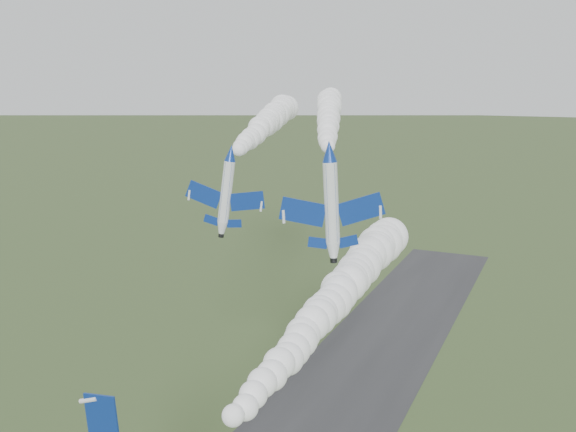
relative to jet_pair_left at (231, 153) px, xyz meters
name	(u,v)px	position (x,y,z in m)	size (l,w,h in m)	color
smoke_trail_jet_lead	(334,297)	(15.13, -3.48, -15.47)	(5.82, 57.39, 5.82)	white
jet_pair_left	(231,153)	(0.00, 0.00, 0.00)	(9.94, 11.61, 3.08)	white
smoke_trail_jet_pair_left	(268,122)	(-13.18, 37.74, 1.21)	(5.91, 75.29, 5.91)	white
jet_pair_right	(329,151)	(13.32, -0.92, 0.93)	(12.00, 13.76, 3.58)	white
smoke_trail_jet_pair_right	(329,116)	(0.70, 32.48, 2.79)	(4.72, 63.27, 4.72)	white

